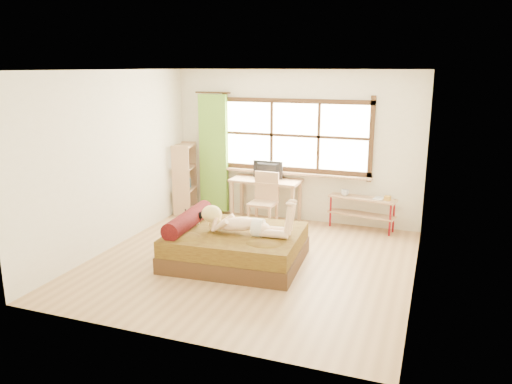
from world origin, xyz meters
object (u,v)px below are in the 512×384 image
at_px(woman, 244,215).
at_px(kitten, 193,217).
at_px(bookshelf, 185,178).
at_px(chair, 265,197).
at_px(bed, 233,245).
at_px(desk, 266,185).
at_px(pipe_shelf, 363,206).

distance_m(woman, kitten, 0.90).
bearing_deg(bookshelf, chair, -24.15).
xyz_separation_m(bed, kitten, (-0.67, 0.10, 0.32)).
relative_size(chair, bookshelf, 0.73).
relative_size(desk, chair, 1.29).
height_order(woman, pipe_shelf, woman).
distance_m(desk, chair, 0.40).
height_order(bed, bookshelf, bookshelf).
height_order(woman, bookshelf, bookshelf).
height_order(chair, bookshelf, bookshelf).
distance_m(kitten, bookshelf, 2.24).
distance_m(desk, pipe_shelf, 1.74).
distance_m(kitten, desk, 1.98).
distance_m(chair, pipe_shelf, 1.69).
bearing_deg(chair, pipe_shelf, 17.45).
bearing_deg(bed, kitten, 167.60).
xyz_separation_m(woman, bookshelf, (-2.03, 2.06, -0.07)).
distance_m(kitten, chair, 1.66).
bearing_deg(woman, bed, 162.81).
distance_m(kitten, pipe_shelf, 3.00).
height_order(desk, chair, chair).
xyz_separation_m(desk, bookshelf, (-1.64, -0.01, 0.00)).
xyz_separation_m(chair, pipe_shelf, (1.62, 0.48, -0.12)).
relative_size(bed, kitten, 7.00).
height_order(bed, desk, desk).
distance_m(woman, desk, 2.11).
bearing_deg(desk, bed, -83.46).
height_order(kitten, pipe_shelf, kitten).
bearing_deg(bookshelf, woman, -58.14).
height_order(bed, pipe_shelf, bed).
bearing_deg(kitten, woman, -13.49).
xyz_separation_m(chair, bookshelf, (-1.74, 0.35, 0.13)).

